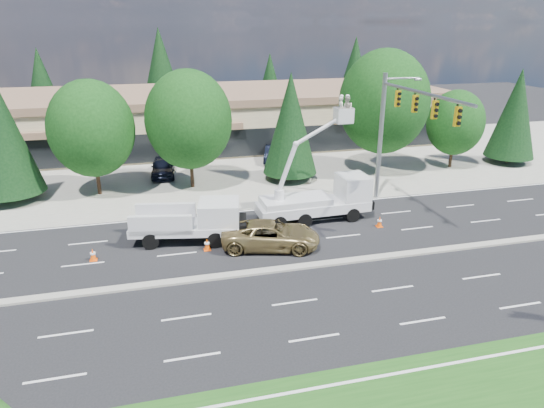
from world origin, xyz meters
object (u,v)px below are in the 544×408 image
object	(u,v)px
bucket_truck	(322,194)
signal_mast	(397,122)
minivan	(271,235)
utility_pickup	(194,225)

from	to	relation	value
bucket_truck	signal_mast	bearing A→B (deg)	6.99
bucket_truck	minivan	xyz separation A→B (m)	(-4.33, -3.42, -0.94)
utility_pickup	minivan	distance (m)	4.68
bucket_truck	minivan	size ratio (longest dim) A/B	1.44
signal_mast	utility_pickup	world-z (taller)	signal_mast
utility_pickup	minivan	bearing A→B (deg)	-15.10
signal_mast	utility_pickup	bearing A→B (deg)	-171.07
bucket_truck	minivan	bearing A→B (deg)	-143.45
utility_pickup	signal_mast	bearing A→B (deg)	20.01
utility_pickup	bucket_truck	bearing A→B (deg)	20.12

